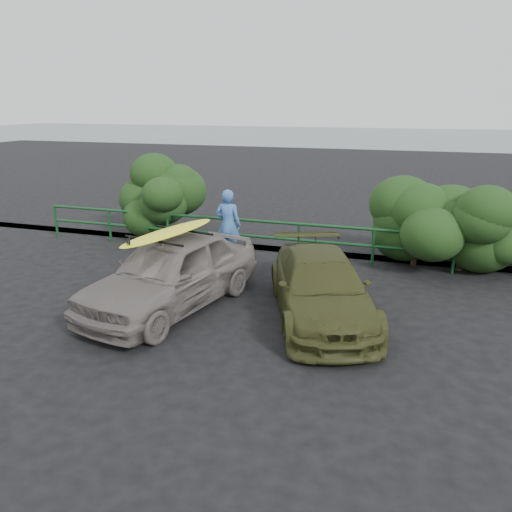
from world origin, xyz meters
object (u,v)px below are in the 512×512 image
Objects in this scene: sedan at (171,272)px; man at (228,225)px; olive_vehicle at (321,287)px; surfboard at (169,232)px; guardrail at (264,238)px.

sedan is 3.58m from man.
surfboard is (-3.06, -0.47, 1.00)m from olive_vehicle.
man reaches higher than surfboard.
sedan is 0.86m from surfboard.
man is at bearing 103.79° from sedan.
guardrail is 4.19m from sedan.
surfboard is (0.00, 0.00, 0.86)m from sedan.
surfboard reaches higher than guardrail.
guardrail is 4.33m from surfboard.
man is (-0.86, -0.55, 0.45)m from guardrail.
surfboard is at bearing 12.25° from sedan.
olive_vehicle is 3.25m from surfboard.
sedan reaches higher than olive_vehicle.
man is at bearing 115.22° from olive_vehicle.
sedan is (-0.76, -4.11, 0.25)m from guardrail.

